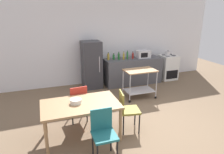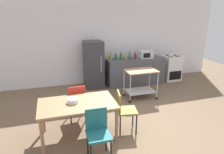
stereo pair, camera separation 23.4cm
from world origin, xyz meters
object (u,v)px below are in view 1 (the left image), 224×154
object	(u,v)px
bottle_sesame_oil	(119,56)
bottle_vinegar	(133,56)
bottle_wine	(124,56)
microwave	(143,54)
stove_oven	(168,67)
kettle	(168,53)
fruit_bowl	(76,101)
refrigerator	(92,65)
chair_olive	(127,108)
chair_teal	(103,131)
chair_red	(78,101)
bottle_soda	(108,57)
bottle_soy_sauce	(127,56)
dining_table	(81,107)
bottle_hot_sauce	(114,57)
kitchen_cart	(140,79)

from	to	relation	value
bottle_sesame_oil	bottle_vinegar	bearing A→B (deg)	-4.89
bottle_wine	bottle_vinegar	bearing A→B (deg)	0.64
microwave	stove_oven	bearing A→B (deg)	1.79
bottle_vinegar	kettle	bearing A→B (deg)	-2.23
stove_oven	kettle	distance (m)	0.57
fruit_bowl	refrigerator	bearing A→B (deg)	69.78
chair_olive	refrigerator	size ratio (longest dim) A/B	0.57
chair_teal	bottle_wine	distance (m)	3.76
chair_olive	microwave	size ratio (longest dim) A/B	1.93
chair_red	stove_oven	world-z (taller)	stove_oven
bottle_soda	bottle_soy_sauce	size ratio (longest dim) A/B	0.86
dining_table	chair_olive	size ratio (longest dim) A/B	1.69
bottle_soda	bottle_sesame_oil	xyz separation A→B (m)	(0.34, -0.08, 0.01)
chair_teal	bottle_hot_sauce	distance (m)	3.72
bottle_hot_sauce	fruit_bowl	xyz separation A→B (m)	(-1.74, -2.64, -0.19)
chair_olive	fruit_bowl	xyz separation A→B (m)	(-1.04, 0.12, 0.28)
bottle_sesame_oil	bottle_wine	xyz separation A→B (m)	(0.16, -0.05, -0.00)
microwave	bottle_sesame_oil	bearing A→B (deg)	178.01
bottle_soda	microwave	world-z (taller)	microwave
microwave	fruit_bowl	xyz separation A→B (m)	(-2.80, -2.55, -0.24)
refrigerator	bottle_hot_sauce	size ratio (longest dim) A/B	7.29
bottle_soda	bottle_vinegar	world-z (taller)	bottle_vinegar
dining_table	kitchen_cart	distance (m)	2.46
chair_olive	chair_red	bearing A→B (deg)	61.69
kettle	bottle_hot_sauce	bearing A→B (deg)	175.67
kitchen_cart	bottle_hot_sauce	size ratio (longest dim) A/B	4.28
bottle_soda	bottle_soy_sauce	world-z (taller)	bottle_soy_sauce
chair_teal	chair_red	xyz separation A→B (m)	(-0.19, 1.36, 0.00)
bottle_sesame_oil	microwave	distance (m)	0.90
bottle_sesame_oil	bottle_soy_sauce	xyz separation A→B (m)	(0.30, -0.03, 0.01)
chair_teal	bottle_soy_sauce	world-z (taller)	bottle_soy_sauce
dining_table	chair_red	distance (m)	0.66
chair_olive	bottle_soy_sauce	distance (m)	2.96
bottle_soda	fruit_bowl	world-z (taller)	bottle_soda
bottle_soy_sauce	kitchen_cart	bearing A→B (deg)	-95.35
bottle_hot_sauce	fruit_bowl	size ratio (longest dim) A/B	0.95
refrigerator	fruit_bowl	size ratio (longest dim) A/B	6.90
chair_red	bottle_soy_sauce	size ratio (longest dim) A/B	3.11
bottle_hot_sauce	fruit_bowl	distance (m)	3.17
stove_oven	bottle_wine	size ratio (longest dim) A/B	3.42
stove_oven	chair_teal	bearing A→B (deg)	-136.72
chair_olive	stove_oven	bearing A→B (deg)	-36.23
chair_teal	bottle_soda	size ratio (longest dim) A/B	3.63
kitchen_cart	bottle_soda	bearing A→B (deg)	112.27
refrigerator	bottle_soy_sauce	bearing A→B (deg)	-5.44
dining_table	microwave	bearing A→B (deg)	43.66
chair_olive	chair_teal	distance (m)	0.96
chair_red	bottle_soda	distance (m)	2.56
bottle_vinegar	bottle_soy_sauce	bearing A→B (deg)	177.00
kitchen_cart	bottle_hot_sauce	world-z (taller)	bottle_hot_sauce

